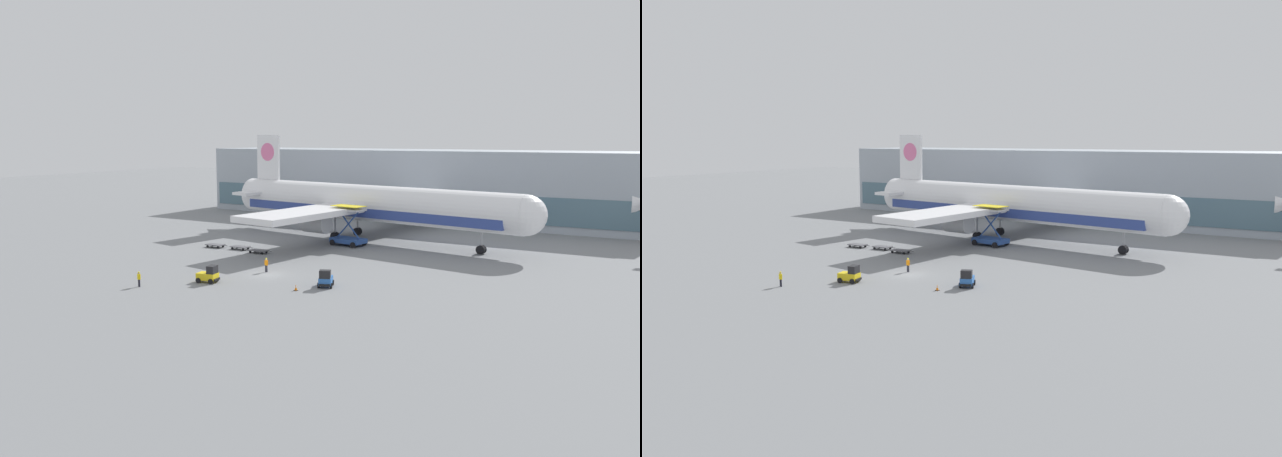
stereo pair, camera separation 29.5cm
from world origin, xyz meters
TOP-DOWN VIEW (x-y plane):
  - ground_plane at (0.00, 0.00)m, footprint 400.00×400.00m
  - terminal_building at (-6.10, 60.61)m, footprint 90.00×18.20m
  - airplane_main at (-1.73, 29.48)m, footprint 57.89×48.64m
  - scissor_lift_loader at (-1.20, 23.36)m, footprint 5.56×3.99m
  - baggage_tug_foreground at (-3.38, -6.76)m, footprint 2.67×2.03m
  - baggage_tug_mid at (9.33, -1.74)m, footprint 2.37×2.79m
  - baggage_dolly_lead at (-17.77, 11.43)m, footprint 3.73×1.64m
  - baggage_dolly_second at (-13.40, 11.94)m, footprint 3.73×1.64m
  - baggage_dolly_third at (-9.30, 10.93)m, footprint 3.73×1.64m
  - ground_crew_near at (-8.68, -12.42)m, footprint 0.56×0.30m
  - ground_crew_far at (-0.89, 1.15)m, footprint 0.57×0.24m
  - traffic_cone_near at (7.41, -4.91)m, footprint 0.40×0.40m

SIDE VIEW (x-z plane):
  - ground_plane at x=0.00m, z-range 0.00..0.00m
  - traffic_cone_near at x=7.41m, z-range -0.01..0.67m
  - baggage_dolly_lead at x=-17.77m, z-range 0.15..0.63m
  - baggage_dolly_second at x=-13.40m, z-range 0.15..0.63m
  - baggage_dolly_third at x=-9.30m, z-range 0.15..0.63m
  - baggage_tug_foreground at x=-3.38m, z-range -0.12..1.88m
  - baggage_tug_mid at x=9.33m, z-range -0.12..1.88m
  - ground_crew_near at x=-8.68m, z-range 0.15..1.90m
  - ground_crew_far at x=-0.89m, z-range 0.16..1.94m
  - scissor_lift_loader at x=-1.20m, z-range -0.79..5.39m
  - airplane_main at x=-1.73m, z-range -2.66..14.34m
  - terminal_building at x=-6.10m, z-range -0.01..13.99m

